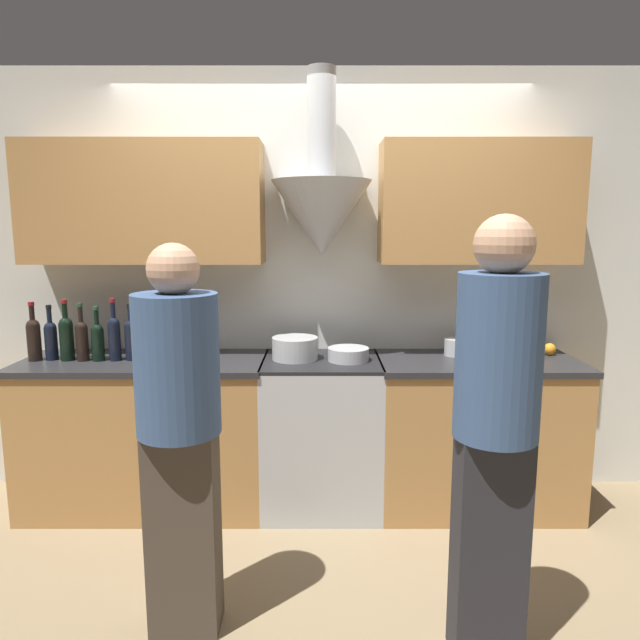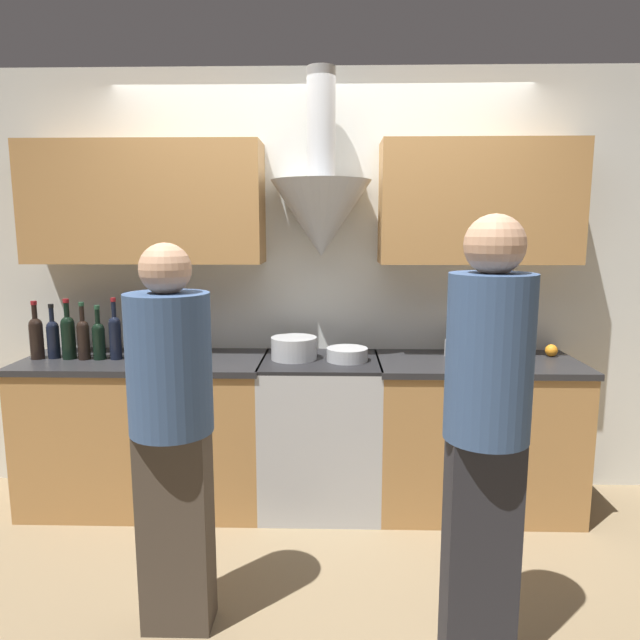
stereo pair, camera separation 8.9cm
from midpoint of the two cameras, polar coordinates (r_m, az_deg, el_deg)
name	(u,v)px [view 2 (the right image)]	position (r m, az deg, el deg)	size (l,w,h in m)	color
ground_plane	(319,534)	(3.33, 0.70, -20.59)	(12.00, 12.00, 0.00)	#847051
wall_back	(314,258)	(3.51, 0.16, 6.26)	(8.40, 0.59, 2.60)	silver
counter_left	(148,431)	(3.62, -16.18, -10.63)	(1.41, 0.62, 0.90)	#B27F47
counter_right	(475,434)	(3.57, 15.92, -10.92)	(1.16, 0.62, 0.90)	#B27F47
stove_range	(320,432)	(3.46, 0.80, -11.15)	(0.69, 0.60, 0.90)	#B7BABC
wine_bottle_0	(36,336)	(3.69, -25.89, -1.42)	(0.08, 0.08, 0.34)	black
wine_bottle_1	(53,337)	(3.67, -24.51, -1.54)	(0.07, 0.07, 0.32)	black
wine_bottle_2	(68,335)	(3.62, -23.23, -1.36)	(0.08, 0.08, 0.35)	black
wine_bottle_3	(83,337)	(3.57, -21.93, -1.59)	(0.07, 0.07, 0.34)	black
wine_bottle_4	(99,338)	(3.54, -20.58, -1.73)	(0.07, 0.07, 0.32)	black
wine_bottle_5	(115,335)	(3.51, -19.12, -1.42)	(0.07, 0.07, 0.36)	black
wine_bottle_6	(132,336)	(3.49, -17.61, -1.57)	(0.07, 0.07, 0.33)	black
wine_bottle_7	(148,338)	(3.46, -16.10, -1.74)	(0.08, 0.08, 0.31)	black
wine_bottle_8	(164,337)	(3.43, -14.62, -1.61)	(0.08, 0.08, 0.33)	black
stock_pot	(294,348)	(3.33, -1.85, -2.82)	(0.27, 0.27, 0.13)	#B7BABC
mixing_bowl	(347,354)	(3.30, 3.51, -3.45)	(0.24, 0.24, 0.08)	#B7BABC
orange_fruit	(551,350)	(3.69, 22.78, -2.82)	(0.07, 0.07, 0.07)	orange
saucepan	(457,348)	(3.52, 14.27, -2.71)	(0.15, 0.15, 0.10)	#B7BABC
chefs_knife	(487,365)	(3.33, 17.14, -4.34)	(0.27, 0.04, 0.01)	silver
person_foreground_left	(172,423)	(2.38, -13.53, -10.02)	(0.33, 0.33, 1.60)	#473D33
person_foreground_right	(486,422)	(2.21, 17.41, -9.72)	(0.31, 0.31, 1.71)	#28282D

